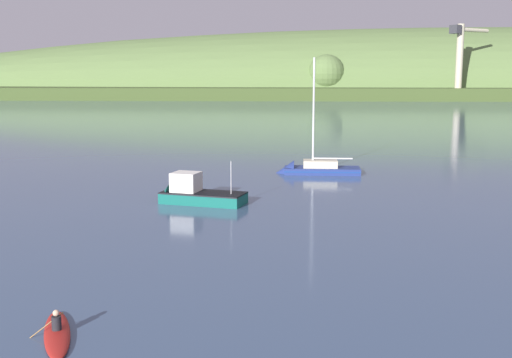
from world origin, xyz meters
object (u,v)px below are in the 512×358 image
(canoe_with_paddler, at_px, (57,333))
(dockside_crane, at_px, (460,63))
(sailboat_near_mooring, at_px, (311,172))
(fishing_boat_moored, at_px, (194,196))

(canoe_with_paddler, bearing_deg, dockside_crane, -38.57)
(dockside_crane, xyz_separation_m, canoe_with_paddler, (-55.67, -184.12, -11.42))
(sailboat_near_mooring, bearing_deg, fishing_boat_moored, 58.54)
(fishing_boat_moored, relative_size, canoe_with_paddler, 1.50)
(sailboat_near_mooring, xyz_separation_m, canoe_with_paddler, (-8.87, -35.76, -0.03))
(sailboat_near_mooring, height_order, canoe_with_paddler, sailboat_near_mooring)
(fishing_boat_moored, bearing_deg, canoe_with_paddler, 101.55)
(dockside_crane, xyz_separation_m, fishing_boat_moored, (-54.88, -161.73, -11.03))
(dockside_crane, height_order, fishing_boat_moored, dockside_crane)
(dockside_crane, bearing_deg, sailboat_near_mooring, -143.96)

